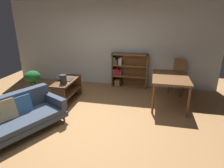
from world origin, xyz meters
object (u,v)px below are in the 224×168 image
Objects in this scene: desk_speaker at (63,79)px; open_laptop at (65,79)px; media_console at (67,91)px; bookshelf at (127,71)px; dining_table at (170,79)px; dining_chair_near at (178,74)px; fabric_couch at (15,116)px; potted_floor_plant at (33,83)px.

open_laptop is at bearing 107.71° from desk_speaker.
media_console is 4.82× the size of desk_speaker.
desk_speaker is 0.20× the size of bookshelf.
dining_table reaches higher than open_laptop.
desk_speaker is at bearing -150.76° from dining_chair_near.
fabric_couch is 4.48m from dining_chair_near.
open_laptop is 0.54× the size of potted_floor_plant.
bookshelf reaches higher than desk_speaker.
fabric_couch is 1.71× the size of media_console.
fabric_couch is 1.68× the size of bookshelf.
dining_table is at bearing -42.65° from bookshelf.
open_laptop is 2.74m from dining_table.
desk_speaker is 1.02m from potted_floor_plant.
bookshelf is at bearing 175.55° from dining_chair_near.
dining_table is (3.61, 0.45, 0.21)m from potted_floor_plant.
fabric_couch is 8.25× the size of desk_speaker.
open_laptop is 0.33m from desk_speaker.
open_laptop is 1.94× the size of desk_speaker.
media_console is 0.49m from desk_speaker.
desk_speaker is 2.25m from bookshelf.
potted_floor_plant is at bearing -172.89° from dining_table.
fabric_couch is at bearing -102.62° from media_console.
dining_chair_near reaches higher than media_console.
desk_speaker reaches higher than potted_floor_plant.
dining_chair_near reaches higher than desk_speaker.
dining_table is at bearing 6.48° from open_laptop.
potted_floor_plant is 0.66× the size of dining_table.
desk_speaker reaches higher than open_laptop.
bookshelf is at bearing 34.37° from potted_floor_plant.
dining_table is at bearing 13.11° from desk_speaker.
media_console is at bearing 4.55° from potted_floor_plant.
dining_chair_near is (2.94, 1.65, -0.17)m from desk_speaker.
dining_chair_near is 1.58m from bookshelf.
fabric_couch is at bearing -100.61° from open_laptop.
desk_speaker is (0.05, -0.24, 0.42)m from media_console.
open_laptop is at bearing 79.39° from fabric_couch.
open_laptop is at bearing -156.13° from dining_chair_near.
dining_table is (2.68, 0.38, 0.41)m from media_console.
desk_speaker is at bearing -9.33° from potted_floor_plant.
potted_floor_plant is at bearing 170.67° from desk_speaker.
dining_chair_near is at bearing 25.25° from media_console.
desk_speaker reaches higher than fabric_couch.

